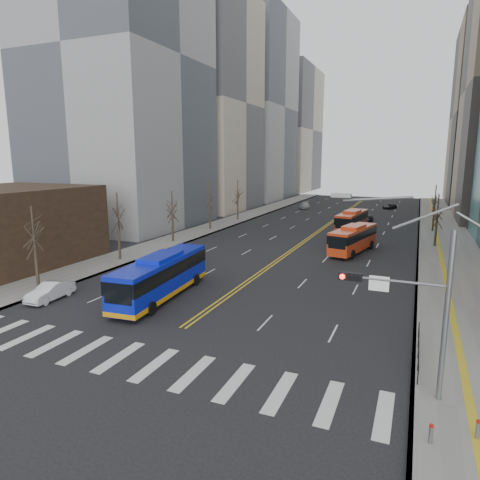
{
  "coord_description": "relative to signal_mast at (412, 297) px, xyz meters",
  "views": [
    {
      "loc": [
        13.7,
        -17.95,
        11.0
      ],
      "look_at": [
        0.92,
        12.59,
        4.62
      ],
      "focal_mm": 32.0,
      "sensor_mm": 36.0,
      "label": 1
    }
  ],
  "objects": [
    {
      "name": "car_silver",
      "position": [
        -23.15,
        72.3,
        -4.16
      ],
      "size": [
        2.81,
        5.07,
        1.39
      ],
      "primitive_type": "imported",
      "rotation": [
        0.0,
        0.0,
        0.19
      ],
      "color": "#949498",
      "rests_on": "ground"
    },
    {
      "name": "car_white",
      "position": [
        -26.27,
        4.0,
        -4.17
      ],
      "size": [
        1.67,
        4.25,
        1.38
      ],
      "primitive_type": "imported",
      "rotation": [
        0.0,
        0.0,
        0.05
      ],
      "color": "silver",
      "rests_on": "ground"
    },
    {
      "name": "blue_bus",
      "position": [
        -18.53,
        7.95,
        -3.03
      ],
      "size": [
        3.46,
        12.13,
        3.49
      ],
      "color": "#0C1DC2",
      "rests_on": "ground"
    },
    {
      "name": "signal_mast",
      "position": [
        0.0,
        0.0,
        0.0
      ],
      "size": [
        5.37,
        0.37,
        9.39
      ],
      "color": "slate",
      "rests_on": "ground"
    },
    {
      "name": "car_dark_far",
      "position": [
        -5.78,
        78.84,
        -4.3
      ],
      "size": [
        3.21,
        4.39,
        1.11
      ],
      "primitive_type": "imported",
      "rotation": [
        0.0,
        0.0,
        -0.39
      ],
      "color": "black",
      "rests_on": "ground"
    },
    {
      "name": "pedestrian_railing",
      "position": [
        0.53,
        4.0,
        -4.03
      ],
      "size": [
        0.06,
        6.06,
        1.02
      ],
      "color": "black",
      "rests_on": "sidewalk_right"
    },
    {
      "name": "street_trees",
      "position": [
        -20.94,
        32.55,
        0.02
      ],
      "size": [
        35.2,
        47.2,
        7.6
      ],
      "color": "#2F261D",
      "rests_on": "ground"
    },
    {
      "name": "red_bus_far",
      "position": [
        -9.02,
        44.87,
        -2.99
      ],
      "size": [
        3.52,
        10.69,
        3.35
      ],
      "color": "red",
      "rests_on": "ground"
    },
    {
      "name": "office_towers",
      "position": [
        -13.64,
        66.51,
        19.07
      ],
      "size": [
        83.0,
        134.0,
        58.0
      ],
      "color": "gray",
      "rests_on": "ground"
    },
    {
      "name": "sidewalk_right",
      "position": [
        3.73,
        43.0,
        -4.78
      ],
      "size": [
        7.0,
        130.0,
        0.15
      ],
      "primitive_type": "cube",
      "color": "gray",
      "rests_on": "ground"
    },
    {
      "name": "ground",
      "position": [
        -13.77,
        -2.0,
        -4.86
      ],
      "size": [
        220.0,
        220.0,
        0.0
      ],
      "primitive_type": "plane",
      "color": "black"
    },
    {
      "name": "sidewalk_left",
      "position": [
        -30.27,
        43.0,
        -4.78
      ],
      "size": [
        5.0,
        130.0,
        0.15
      ],
      "primitive_type": "cube",
      "color": "gray",
      "rests_on": "ground"
    },
    {
      "name": "bollards",
      "position": [
        2.5,
        -2.16,
        -4.3
      ],
      "size": [
        2.87,
        3.17,
        0.78
      ],
      "color": "slate",
      "rests_on": "sidewalk_right"
    },
    {
      "name": "centerline",
      "position": [
        -13.77,
        53.0,
        -4.85
      ],
      "size": [
        0.55,
        100.0,
        0.01
      ],
      "color": "gold",
      "rests_on": "ground"
    },
    {
      "name": "red_bus_near",
      "position": [
        -6.83,
        30.82,
        -3.04
      ],
      "size": [
        4.38,
        10.42,
        3.25
      ],
      "color": "red",
      "rests_on": "ground"
    },
    {
      "name": "crosswalk",
      "position": [
        -13.77,
        -2.0,
        -4.85
      ],
      "size": [
        26.7,
        4.0,
        0.01
      ],
      "color": "silver",
      "rests_on": "ground"
    },
    {
      "name": "car_dark_mid",
      "position": [
        -8.0,
        56.21,
        -4.22
      ],
      "size": [
        1.99,
        3.89,
        1.27
      ],
      "primitive_type": "imported",
      "rotation": [
        0.0,
        0.0,
        -0.14
      ],
      "color": "black",
      "rests_on": "ground"
    }
  ]
}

